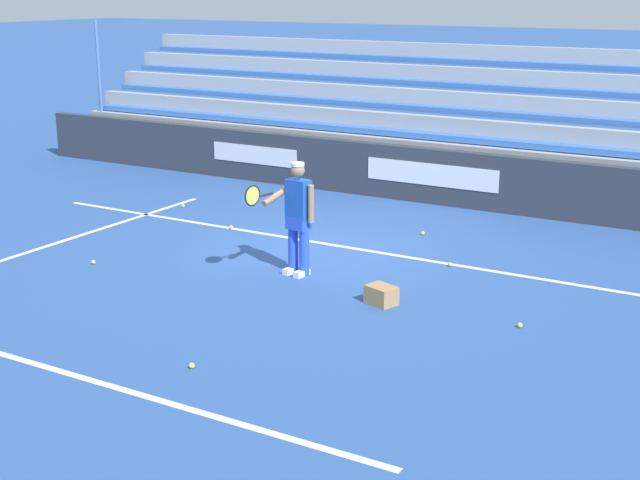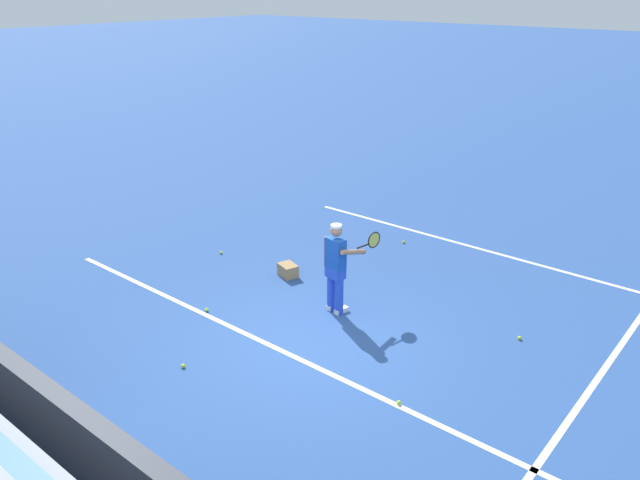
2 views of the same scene
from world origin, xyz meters
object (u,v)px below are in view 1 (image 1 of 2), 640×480
Objects in this scene: tennis_ball_far_right at (192,366)px; ball_box_cardboard at (381,295)px; tennis_ball_toward_net at (93,262)px; tennis_player at (297,217)px; tennis_ball_far_left at (423,233)px; tennis_ball_on_baseline at (183,206)px; tennis_ball_by_box at (520,325)px; tennis_ball_midcourt at (450,264)px; tennis_ball_near_player at (231,227)px.

ball_box_cardboard is at bearing -106.80° from tennis_ball_far_right.
tennis_player is at bearing -158.44° from tennis_ball_toward_net.
ball_box_cardboard is at bearing 105.10° from tennis_ball_far_left.
ball_box_cardboard reaches higher than tennis_ball_on_baseline.
ball_box_cardboard is 1.93m from tennis_ball_by_box.
tennis_player is 2.55m from tennis_ball_midcourt.
tennis_ball_toward_net is 1.00× the size of tennis_ball_far_right.
ball_box_cardboard is 6.06× the size of tennis_ball_far_right.
tennis_ball_by_box is at bearing 173.34° from tennis_player.
tennis_ball_midcourt is 6.07m from tennis_ball_on_baseline.
tennis_ball_near_player is 1.00× the size of tennis_ball_toward_net.
tennis_ball_by_box is (-1.92, -0.11, -0.10)m from ball_box_cardboard.
tennis_ball_by_box is at bearing -132.21° from tennis_ball_far_right.
tennis_ball_midcourt and tennis_ball_far_right have the same top height.
tennis_ball_by_box is 1.00× the size of tennis_ball_far_right.
tennis_ball_far_left is 1.00× the size of tennis_ball_far_right.
tennis_ball_toward_net is (3.03, 1.20, -0.86)m from tennis_player.
tennis_ball_near_player is (4.09, -2.14, -0.10)m from ball_box_cardboard.
tennis_ball_near_player is at bearing -27.66° from ball_box_cardboard.
tennis_ball_far_right is at bearing 129.58° from tennis_ball_on_baseline.
tennis_ball_on_baseline is (1.13, -3.63, 0.00)m from tennis_ball_toward_net.
tennis_ball_near_player is 1.00× the size of tennis_ball_midcourt.
ball_box_cardboard reaches higher than tennis_ball_near_player.
tennis_ball_midcourt and tennis_ball_by_box have the same top height.
tennis_player is 25.98× the size of tennis_ball_on_baseline.
tennis_player is at bearing 146.20° from tennis_ball_near_player.
tennis_ball_toward_net is 6.68m from tennis_ball_by_box.
tennis_player reaches higher than tennis_ball_midcourt.
tennis_ball_on_baseline is (4.90, 0.55, 0.00)m from tennis_ball_far_left.
tennis_ball_far_right is (-4.94, 5.97, 0.00)m from tennis_ball_on_baseline.
tennis_ball_by_box is 4.21m from tennis_ball_far_right.
tennis_ball_by_box and tennis_ball_far_right have the same top height.
ball_box_cardboard is at bearing 3.41° from tennis_ball_by_box.
tennis_ball_on_baseline is (6.00, -0.90, 0.00)m from tennis_ball_midcourt.
tennis_ball_toward_net is (0.63, 2.80, 0.00)m from tennis_ball_near_player.
tennis_player is at bearing -17.61° from ball_box_cardboard.
tennis_ball_toward_net is 3.80m from tennis_ball_on_baseline.
tennis_ball_near_player is at bearing -1.03° from tennis_ball_midcourt.
tennis_ball_toward_net and tennis_ball_far_right have the same top height.
tennis_player is at bearing 149.69° from tennis_ball_on_baseline.
tennis_ball_near_player is at bearing 23.65° from tennis_ball_far_left.
tennis_player is at bearing 76.06° from tennis_ball_far_left.
tennis_ball_midcourt is 2.63m from tennis_ball_by_box.
tennis_ball_near_player is at bearing -33.80° from tennis_player.
tennis_ball_near_player and tennis_ball_toward_net have the same top height.
ball_box_cardboard reaches higher than tennis_ball_midcourt.
tennis_ball_midcourt is 1.82m from tennis_ball_far_left.
tennis_player reaches higher than tennis_ball_by_box.
tennis_ball_near_player is 3.42m from tennis_ball_far_left.
tennis_player is 3.37m from tennis_ball_toward_net.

